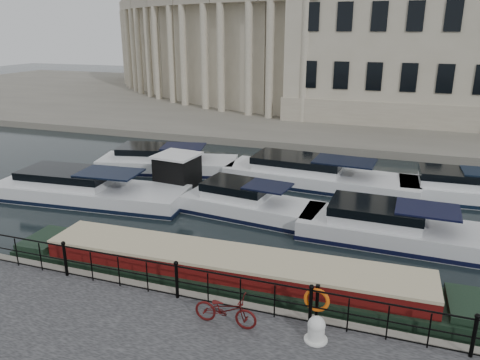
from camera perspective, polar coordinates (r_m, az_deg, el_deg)
name	(u,v)px	position (r m, az deg, el deg)	size (l,w,h in m)	color
ground_plane	(207,278)	(16.59, -4.00, -11.78)	(160.00, 160.00, 0.00)	black
far_bank	(347,104)	(53.09, 12.94, 9.03)	(120.00, 42.00, 0.55)	#6B665B
railing	(177,278)	(14.24, -7.73, -11.78)	(24.14, 0.14, 1.22)	black
civic_building	(336,40)	(48.37, 11.66, 16.33)	(53.55, 31.84, 16.85)	#ADA38C
bicycle	(225,310)	(13.08, -1.79, -15.51)	(0.62, 1.78, 0.93)	#490D0D
mooring_bollard	(316,329)	(12.76, 9.29, -17.53)	(0.61, 0.61, 0.69)	silver
life_ring_post	(317,300)	(13.14, 9.34, -14.29)	(0.71, 0.19, 1.15)	black
narrowboat	(230,277)	(15.85, -1.19, -11.76)	(16.09, 2.63, 1.58)	black
harbour_hut	(178,176)	(24.37, -7.61, 0.52)	(3.00, 2.59, 2.17)	#6B665B
cabin_cruisers	(258,191)	(23.74, 2.21, -1.31)	(25.72, 9.87, 1.99)	silver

